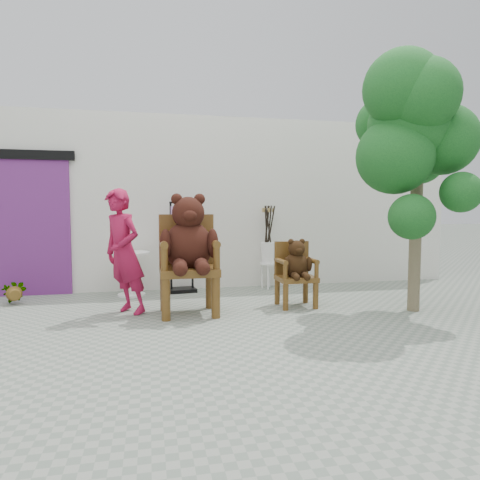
{
  "coord_description": "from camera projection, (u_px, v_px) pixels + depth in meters",
  "views": [
    {
      "loc": [
        -1.14,
        -4.83,
        1.39
      ],
      "look_at": [
        0.13,
        1.15,
        0.95
      ],
      "focal_mm": 32.0,
      "sensor_mm": 36.0,
      "label": 1
    }
  ],
  "objects": [
    {
      "name": "person",
      "position": [
        125.0,
        252.0,
        5.59
      ],
      "size": [
        0.7,
        0.71,
        1.65
      ],
      "primitive_type": "imported",
      "rotation": [
        0.0,
        0.0,
        -0.82
      ],
      "color": "maroon",
      "rests_on": "ground"
    },
    {
      "name": "chair_big",
      "position": [
        188.0,
        246.0,
        5.64
      ],
      "size": [
        0.76,
        0.84,
        1.6
      ],
      "color": "#4B2F10",
      "rests_on": "ground"
    },
    {
      "name": "back_wall",
      "position": [
        211.0,
        203.0,
        7.96
      ],
      "size": [
        9.0,
        1.0,
        3.0
      ],
      "primitive_type": "cube",
      "color": "silver",
      "rests_on": "ground"
    },
    {
      "name": "cafe_table",
      "position": [
        131.0,
        268.0,
        6.86
      ],
      "size": [
        0.6,
        0.6,
        0.7
      ],
      "rotation": [
        0.0,
        0.0,
        -0.03
      ],
      "color": "white",
      "rests_on": "ground"
    },
    {
      "name": "ground_plane",
      "position": [
        249.0,
        327.0,
        5.05
      ],
      "size": [
        60.0,
        60.0,
        0.0
      ],
      "primitive_type": "plane",
      "color": "gray",
      "rests_on": "ground"
    },
    {
      "name": "stool_bucket",
      "position": [
        269.0,
        252.0,
        7.48
      ],
      "size": [
        0.32,
        0.32,
        1.45
      ],
      "rotation": [
        0.0,
        0.0,
        0.41
      ],
      "color": "white",
      "rests_on": "ground"
    },
    {
      "name": "tree",
      "position": [
        412.0,
        131.0,
        5.48
      ],
      "size": [
        1.61,
        1.78,
        3.36
      ],
      "rotation": [
        0.0,
        0.0,
        -0.19
      ],
      "color": "brown",
      "rests_on": "ground"
    },
    {
      "name": "display_stand",
      "position": [
        182.0,
        257.0,
        7.16
      ],
      "size": [
        0.49,
        0.4,
        1.51
      ],
      "rotation": [
        0.0,
        0.0,
        0.11
      ],
      "color": "black",
      "rests_on": "ground"
    },
    {
      "name": "doorway",
      "position": [
        31.0,
        223.0,
        6.85
      ],
      "size": [
        1.4,
        0.11,
        2.33
      ],
      "color": "#65246D",
      "rests_on": "ground"
    },
    {
      "name": "potted_plant",
      "position": [
        15.0,
        291.0,
        6.3
      ],
      "size": [
        0.42,
        0.4,
        0.38
      ],
      "primitive_type": "imported",
      "rotation": [
        0.0,
        0.0,
        0.37
      ],
      "color": "#103C18",
      "rests_on": "ground"
    },
    {
      "name": "chair_small",
      "position": [
        296.0,
        266.0,
        6.11
      ],
      "size": [
        0.53,
        0.52,
        0.97
      ],
      "color": "#4B2F10",
      "rests_on": "ground"
    }
  ]
}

